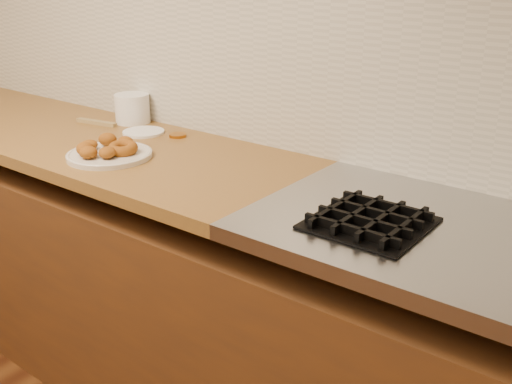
% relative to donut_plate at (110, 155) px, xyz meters
% --- Properties ---
extents(wall_back, '(4.00, 0.02, 2.70)m').
position_rel_donut_plate_xyz_m(wall_back, '(0.09, 0.43, 0.44)').
color(wall_back, '#BDAC93').
rests_on(wall_back, ground).
extents(base_cabinet, '(3.60, 0.60, 0.77)m').
position_rel_donut_plate_xyz_m(base_cabinet, '(0.09, 0.12, -0.52)').
color(base_cabinet, '#542D12').
rests_on(base_cabinet, floor).
extents(butcher_block, '(2.30, 0.62, 0.04)m').
position_rel_donut_plate_xyz_m(butcher_block, '(-0.56, 0.12, -0.03)').
color(butcher_block, olive).
rests_on(butcher_block, base_cabinet).
extents(backsplash, '(3.60, 0.02, 0.60)m').
position_rel_donut_plate_xyz_m(backsplash, '(0.09, 0.41, 0.29)').
color(backsplash, beige).
rests_on(backsplash, wall_back).
extents(burner_grates, '(0.91, 0.26, 0.03)m').
position_rel_donut_plate_xyz_m(burner_grates, '(1.22, 0.04, 0.00)').
color(burner_grates, black).
rests_on(burner_grates, stovetop).
extents(donut_plate, '(0.27, 0.27, 0.02)m').
position_rel_donut_plate_xyz_m(donut_plate, '(0.00, 0.00, 0.00)').
color(donut_plate, beige).
rests_on(donut_plate, butcher_block).
extents(ring_donut, '(0.14, 0.14, 0.04)m').
position_rel_donut_plate_xyz_m(ring_donut, '(0.04, 0.02, 0.02)').
color(ring_donut, '#9D5E1E').
rests_on(ring_donut, donut_plate).
extents(fried_dough_chunks, '(0.18, 0.21, 0.04)m').
position_rel_donut_plate_xyz_m(fried_dough_chunks, '(-0.02, -0.02, 0.03)').
color(fried_dough_chunks, '#9D5E1E').
rests_on(fried_dough_chunks, donut_plate).
extents(plastic_tub, '(0.14, 0.14, 0.11)m').
position_rel_donut_plate_xyz_m(plastic_tub, '(-0.27, 0.34, 0.05)').
color(plastic_tub, white).
rests_on(plastic_tub, butcher_block).
extents(tub_lid, '(0.19, 0.19, 0.01)m').
position_rel_donut_plate_xyz_m(tub_lid, '(-0.13, 0.26, -0.00)').
color(tub_lid, white).
rests_on(tub_lid, butcher_block).
extents(brass_jar_lid, '(0.07, 0.07, 0.01)m').
position_rel_donut_plate_xyz_m(brass_jar_lid, '(0.00, 0.30, -0.00)').
color(brass_jar_lid, '#AC6719').
rests_on(brass_jar_lid, butcher_block).
extents(wooden_utensil, '(0.18, 0.05, 0.01)m').
position_rel_donut_plate_xyz_m(wooden_utensil, '(-0.36, 0.24, -0.00)').
color(wooden_utensil, olive).
rests_on(wooden_utensil, butcher_block).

